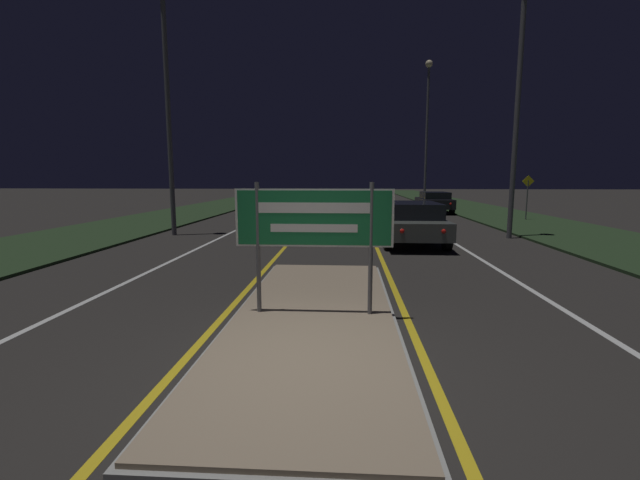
{
  "coord_description": "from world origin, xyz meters",
  "views": [
    {
      "loc": [
        0.5,
        -4.72,
        2.23
      ],
      "look_at": [
        0.0,
        3.32,
        1.05
      ],
      "focal_mm": 24.0,
      "sensor_mm": 36.0,
      "label": 1
    }
  ],
  "objects_px": {
    "highway_sign": "(314,222)",
    "car_receding_0": "(411,221)",
    "streetlight_right_far": "(427,114)",
    "streetlight_right_near": "(520,67)",
    "car_receding_1": "(434,201)",
    "streetlight_left_near": "(166,66)",
    "car_approaching_0": "(272,210)",
    "warning_sign": "(527,193)"
  },
  "relations": [
    {
      "from": "highway_sign",
      "to": "car_receding_1",
      "type": "xyz_separation_m",
      "value": [
        6.04,
        21.05,
        -0.82
      ]
    },
    {
      "from": "streetlight_right_near",
      "to": "car_receding_1",
      "type": "distance_m",
      "value": 12.68
    },
    {
      "from": "streetlight_right_far",
      "to": "car_receding_1",
      "type": "relative_size",
      "value": 2.58
    },
    {
      "from": "streetlight_right_near",
      "to": "car_receding_1",
      "type": "height_order",
      "value": "streetlight_right_near"
    },
    {
      "from": "streetlight_left_near",
      "to": "highway_sign",
      "type": "bearing_deg",
      "value": -57.16
    },
    {
      "from": "streetlight_right_near",
      "to": "car_receding_1",
      "type": "xyz_separation_m",
      "value": [
        -0.48,
        11.5,
        -5.34
      ]
    },
    {
      "from": "car_receding_0",
      "to": "car_receding_1",
      "type": "xyz_separation_m",
      "value": [
        3.35,
        12.97,
        -0.04
      ]
    },
    {
      "from": "car_receding_1",
      "to": "highway_sign",
      "type": "bearing_deg",
      "value": -106.01
    },
    {
      "from": "highway_sign",
      "to": "streetlight_right_near",
      "type": "distance_m",
      "value": 12.42
    },
    {
      "from": "streetlight_left_near",
      "to": "car_receding_0",
      "type": "height_order",
      "value": "streetlight_left_near"
    },
    {
      "from": "car_approaching_0",
      "to": "warning_sign",
      "type": "height_order",
      "value": "warning_sign"
    },
    {
      "from": "car_approaching_0",
      "to": "warning_sign",
      "type": "xyz_separation_m",
      "value": [
        12.59,
        3.84,
        0.66
      ]
    },
    {
      "from": "streetlight_left_near",
      "to": "car_receding_1",
      "type": "xyz_separation_m",
      "value": [
        12.26,
        11.41,
        -5.57
      ]
    },
    {
      "from": "streetlight_right_far",
      "to": "car_receding_0",
      "type": "relative_size",
      "value": 2.29
    },
    {
      "from": "streetlight_right_far",
      "to": "warning_sign",
      "type": "xyz_separation_m",
      "value": [
        3.13,
        -11.73,
        -5.64
      ]
    },
    {
      "from": "streetlight_right_near",
      "to": "streetlight_left_near",
      "type": "bearing_deg",
      "value": 179.61
    },
    {
      "from": "highway_sign",
      "to": "car_approaching_0",
      "type": "xyz_separation_m",
      "value": [
        -2.82,
        12.3,
        -0.76
      ]
    },
    {
      "from": "streetlight_right_far",
      "to": "car_approaching_0",
      "type": "height_order",
      "value": "streetlight_right_far"
    },
    {
      "from": "warning_sign",
      "to": "highway_sign",
      "type": "bearing_deg",
      "value": -121.19
    },
    {
      "from": "streetlight_right_near",
      "to": "streetlight_right_far",
      "type": "height_order",
      "value": "streetlight_right_far"
    },
    {
      "from": "streetlight_right_far",
      "to": "warning_sign",
      "type": "distance_m",
      "value": 13.38
    },
    {
      "from": "streetlight_left_near",
      "to": "warning_sign",
      "type": "height_order",
      "value": "streetlight_left_near"
    },
    {
      "from": "streetlight_right_far",
      "to": "car_receding_1",
      "type": "height_order",
      "value": "streetlight_right_far"
    },
    {
      "from": "warning_sign",
      "to": "streetlight_right_far",
      "type": "bearing_deg",
      "value": 104.93
    },
    {
      "from": "streetlight_right_near",
      "to": "warning_sign",
      "type": "relative_size",
      "value": 4.18
    },
    {
      "from": "highway_sign",
      "to": "car_receding_0",
      "type": "distance_m",
      "value": 8.55
    },
    {
      "from": "car_receding_1",
      "to": "warning_sign",
      "type": "xyz_separation_m",
      "value": [
        3.73,
        -4.91,
        0.72
      ]
    },
    {
      "from": "highway_sign",
      "to": "car_receding_0",
      "type": "relative_size",
      "value": 0.51
    },
    {
      "from": "streetlight_left_near",
      "to": "car_receding_0",
      "type": "xyz_separation_m",
      "value": [
        8.91,
        -1.56,
        -5.54
      ]
    },
    {
      "from": "car_receding_1",
      "to": "warning_sign",
      "type": "relative_size",
      "value": 1.89
    },
    {
      "from": "car_receding_0",
      "to": "car_approaching_0",
      "type": "bearing_deg",
      "value": 142.52
    },
    {
      "from": "warning_sign",
      "to": "streetlight_right_near",
      "type": "bearing_deg",
      "value": -116.24
    },
    {
      "from": "highway_sign",
      "to": "streetlight_right_near",
      "type": "height_order",
      "value": "streetlight_right_near"
    },
    {
      "from": "streetlight_left_near",
      "to": "car_receding_1",
      "type": "distance_m",
      "value": 17.65
    },
    {
      "from": "streetlight_right_far",
      "to": "car_approaching_0",
      "type": "distance_m",
      "value": 19.28
    },
    {
      "from": "highway_sign",
      "to": "streetlight_right_near",
      "type": "bearing_deg",
      "value": 55.68
    },
    {
      "from": "highway_sign",
      "to": "warning_sign",
      "type": "bearing_deg",
      "value": 58.81
    },
    {
      "from": "streetlight_right_near",
      "to": "streetlight_right_far",
      "type": "xyz_separation_m",
      "value": [
        0.12,
        18.31,
        1.03
      ]
    },
    {
      "from": "streetlight_right_far",
      "to": "car_receding_1",
      "type": "distance_m",
      "value": 9.35
    },
    {
      "from": "streetlight_left_near",
      "to": "warning_sign",
      "type": "distance_m",
      "value": 17.93
    },
    {
      "from": "highway_sign",
      "to": "car_approaching_0",
      "type": "distance_m",
      "value": 12.64
    },
    {
      "from": "car_approaching_0",
      "to": "warning_sign",
      "type": "distance_m",
      "value": 13.18
    }
  ]
}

